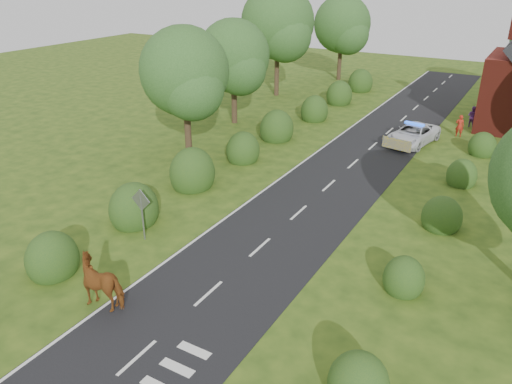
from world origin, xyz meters
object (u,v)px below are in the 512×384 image
Objects in this scene: road_sign at (142,207)px; cow at (105,284)px; pedestrian_purple at (473,117)px; police_van at (413,134)px; pedestrian_red at (460,126)px.

cow is at bearing -65.32° from road_sign.
police_van is at bearing 90.10° from pedestrian_purple.
cow is 1.39× the size of pedestrian_purple.
pedestrian_red is at bearing 64.20° from police_van.
pedestrian_purple is (10.18, 26.37, -0.83)m from road_sign.
police_van is 3.30× the size of pedestrian_red.
cow is (1.99, -4.34, -0.84)m from road_sign.
cow is 1.41× the size of pedestrian_red.
cow reaches higher than pedestrian_red.
police_van is 7.11m from pedestrian_purple.
road_sign is 1.10× the size of cow.
road_sign is 1.53× the size of pedestrian_purple.
road_sign is at bearing -99.39° from police_van.
police_van is at bearing 47.36° from pedestrian_red.
pedestrian_purple is (2.96, 6.47, 0.13)m from police_van.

